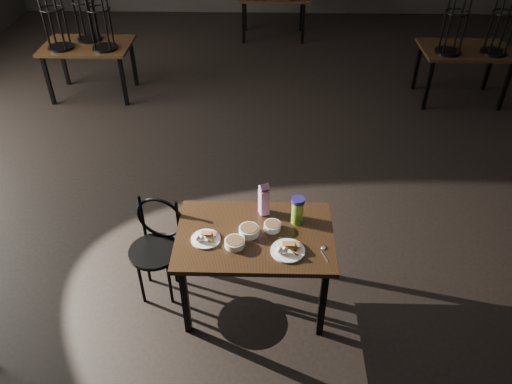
{
  "coord_description": "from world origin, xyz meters",
  "views": [
    {
      "loc": [
        0.02,
        -4.41,
        3.31
      ],
      "look_at": [
        -0.06,
        -1.2,
        0.85
      ],
      "focal_mm": 35.0,
      "sensor_mm": 36.0,
      "label": 1
    }
  ],
  "objects_px": {
    "water_bottle": "(297,210)",
    "main_table": "(255,242)",
    "juice_carton": "(264,200)",
    "bentwood_chair": "(157,241)"
  },
  "relations": [
    {
      "from": "main_table",
      "to": "juice_carton",
      "type": "relative_size",
      "value": 4.17
    },
    {
      "from": "main_table",
      "to": "bentwood_chair",
      "type": "bearing_deg",
      "value": 169.33
    },
    {
      "from": "juice_carton",
      "to": "water_bottle",
      "type": "bearing_deg",
      "value": -21.64
    },
    {
      "from": "water_bottle",
      "to": "bentwood_chair",
      "type": "bearing_deg",
      "value": -179.84
    },
    {
      "from": "main_table",
      "to": "water_bottle",
      "type": "relative_size",
      "value": 5.2
    },
    {
      "from": "bentwood_chair",
      "to": "juice_carton",
      "type": "bearing_deg",
      "value": 19.25
    },
    {
      "from": "main_table",
      "to": "juice_carton",
      "type": "xyz_separation_m",
      "value": [
        0.07,
        0.26,
        0.21
      ]
    },
    {
      "from": "water_bottle",
      "to": "bentwood_chair",
      "type": "distance_m",
      "value": 1.18
    },
    {
      "from": "juice_carton",
      "to": "water_bottle",
      "type": "relative_size",
      "value": 1.25
    },
    {
      "from": "water_bottle",
      "to": "main_table",
      "type": "bearing_deg",
      "value": -154.66
    }
  ]
}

